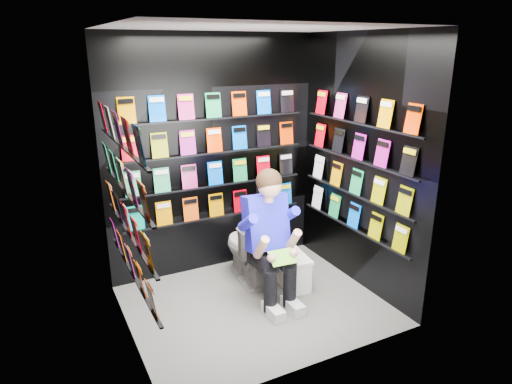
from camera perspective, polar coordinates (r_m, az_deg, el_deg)
name	(u,v)px	position (r m, az deg, el deg)	size (l,w,h in m)	color
floor	(255,305)	(4.66, -0.09, -13.95)	(2.40, 2.40, 0.00)	#5E5F5C
ceiling	(255,27)	(3.97, -0.11, 19.90)	(2.40, 2.40, 0.00)	white
wall_back	(214,157)	(5.01, -5.30, 4.42)	(2.40, 0.04, 2.60)	black
wall_front	(318,214)	(3.31, 7.76, -2.76)	(2.40, 0.04, 2.60)	black
wall_left	(120,199)	(3.77, -16.60, -0.81)	(0.04, 2.00, 2.60)	black
wall_right	(360,165)	(4.78, 12.87, 3.36)	(0.04, 2.00, 2.60)	black
comics_back	(215,157)	(4.98, -5.17, 4.40)	(2.10, 0.06, 1.37)	#F5570E
comics_left	(124,198)	(3.77, -16.17, -0.68)	(0.06, 1.70, 1.37)	#F5570E
comics_right	(358,164)	(4.76, 12.59, 3.38)	(0.06, 1.70, 1.37)	#F5570E
toilet	(248,248)	(4.96, -1.02, -7.07)	(0.42, 0.75, 0.73)	white
longbox	(293,272)	(4.94, 4.60, -9.91)	(0.24, 0.44, 0.33)	white
longbox_lid	(293,256)	(4.85, 4.65, -8.03)	(0.26, 0.46, 0.03)	white
reader	(265,223)	(4.48, 1.09, -3.91)	(0.56, 0.82, 1.51)	#1713E8
held_comic	(282,257)	(4.29, 3.30, -8.14)	(0.24, 0.01, 0.17)	green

